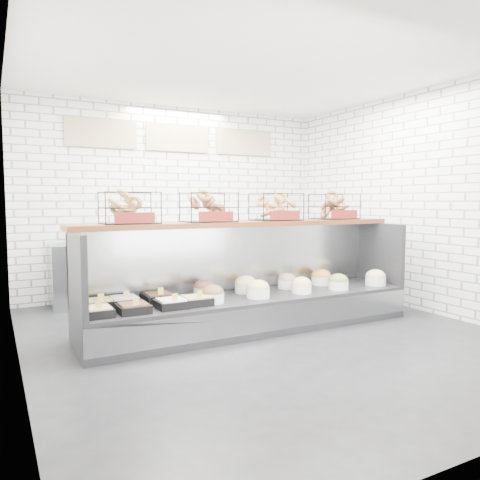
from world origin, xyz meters
TOP-DOWN VIEW (x-y plane):
  - ground at (0.00, 0.00)m, footprint 5.50×5.50m
  - room_shell at (0.00, 0.60)m, footprint 5.02×5.51m
  - display_case at (-0.01, 0.34)m, footprint 4.00×0.90m
  - bagel_shelf at (-0.00, 0.52)m, footprint 4.10×0.50m
  - prep_counter at (-0.00, 2.43)m, footprint 4.00×0.60m

SIDE VIEW (x-z plane):
  - ground at x=0.00m, z-range 0.00..0.00m
  - display_case at x=-0.01m, z-range -0.27..0.93m
  - prep_counter at x=0.00m, z-range -0.13..1.07m
  - bagel_shelf at x=0.00m, z-range 1.18..1.59m
  - room_shell at x=0.00m, z-range 0.55..3.56m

